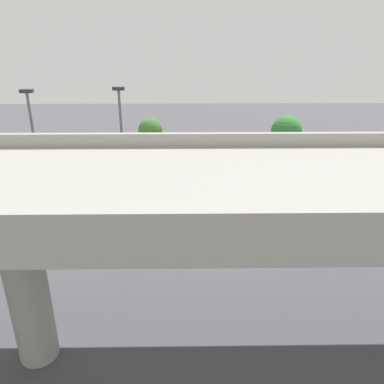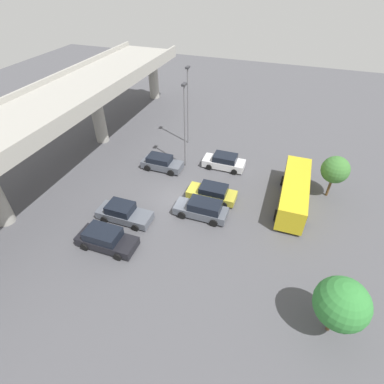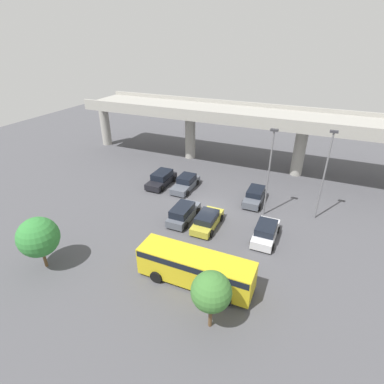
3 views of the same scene
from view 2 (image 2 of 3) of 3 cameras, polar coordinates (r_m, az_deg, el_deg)
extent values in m
plane|color=#4C4C51|center=(28.52, -2.54, -1.57)|extent=(98.56, 98.56, 0.00)
cube|color=#9E9B93|center=(31.62, -26.50, 13.68)|extent=(45.99, 7.86, 0.90)
cube|color=#9E9B93|center=(28.89, -21.26, 14.55)|extent=(45.99, 0.30, 0.55)
cube|color=#9E9B93|center=(34.08, -31.65, 15.01)|extent=(45.99, 0.30, 0.55)
cylinder|color=#9E9B93|center=(38.29, -17.46, 13.68)|extent=(1.49, 1.49, 6.62)
cylinder|color=#9E9B93|center=(50.53, -7.39, 20.97)|extent=(1.49, 1.49, 6.62)
cube|color=black|center=(24.97, -15.85, -8.98)|extent=(1.94, 4.81, 0.71)
cube|color=black|center=(24.58, -16.62, -7.67)|extent=(1.78, 2.71, 0.74)
cylinder|color=black|center=(25.00, -11.68, -8.71)|extent=(0.22, 0.67, 0.67)
cylinder|color=black|center=(23.95, -13.98, -11.93)|extent=(0.22, 0.67, 0.67)
cylinder|color=black|center=(26.36, -17.38, -6.90)|extent=(0.22, 0.67, 0.67)
cylinder|color=black|center=(25.37, -19.82, -9.83)|extent=(0.22, 0.67, 0.67)
cube|color=#515660|center=(26.87, -12.69, -4.25)|extent=(1.84, 4.85, 0.69)
cube|color=black|center=(26.55, -13.49, -2.97)|extent=(1.70, 2.23, 0.72)
cylinder|color=black|center=(26.96, -8.89, -4.05)|extent=(0.22, 0.64, 0.64)
cylinder|color=black|center=(25.81, -10.75, -6.71)|extent=(0.22, 0.64, 0.64)
cylinder|color=black|center=(28.26, -14.34, -2.60)|extent=(0.22, 0.64, 0.64)
cylinder|color=black|center=(27.16, -16.35, -5.05)|extent=(0.22, 0.64, 0.64)
cube|color=#515660|center=(26.55, 1.67, -3.60)|extent=(1.76, 4.69, 0.72)
cube|color=black|center=(25.98, 2.49, -2.59)|extent=(1.62, 2.81, 0.74)
cylinder|color=black|center=(26.41, -1.95, -4.46)|extent=(0.22, 0.72, 0.72)
cylinder|color=black|center=(27.67, -0.62, -2.06)|extent=(0.22, 0.72, 0.72)
cylinder|color=black|center=(25.77, 4.13, -5.92)|extent=(0.22, 0.72, 0.72)
cylinder|color=black|center=(27.05, 5.19, -3.38)|extent=(0.22, 0.72, 0.72)
cube|color=gold|center=(28.44, 3.76, -0.42)|extent=(1.83, 4.62, 0.67)
cube|color=black|center=(28.00, 4.14, 0.54)|extent=(1.68, 2.51, 0.62)
cylinder|color=black|center=(28.18, 0.42, -1.23)|extent=(0.22, 0.67, 0.67)
cylinder|color=black|center=(29.57, 1.60, 0.96)|extent=(0.22, 0.67, 0.67)
cylinder|color=black|center=(27.61, 6.05, -2.49)|extent=(0.22, 0.67, 0.67)
cylinder|color=black|center=(29.02, 6.98, -0.19)|extent=(0.22, 0.67, 0.67)
cube|color=#515660|center=(32.59, -5.68, 5.25)|extent=(1.74, 4.37, 0.74)
cube|color=black|center=(32.33, -6.20, 6.32)|extent=(1.60, 2.53, 0.60)
cylinder|color=black|center=(32.92, -2.87, 5.34)|extent=(0.22, 0.71, 0.71)
cylinder|color=black|center=(31.56, -4.06, 3.65)|extent=(0.22, 0.71, 0.71)
cylinder|color=black|center=(33.89, -7.15, 6.14)|extent=(0.22, 0.71, 0.71)
cylinder|color=black|center=(32.57, -8.48, 4.53)|extent=(0.22, 0.71, 0.71)
cube|color=silver|center=(32.84, 6.06, 5.49)|extent=(1.82, 4.47, 0.77)
cube|color=black|center=(32.44, 6.35, 6.50)|extent=(1.68, 2.44, 0.64)
cylinder|color=black|center=(32.49, 3.25, 4.75)|extent=(0.22, 0.63, 0.63)
cylinder|color=black|center=(34.01, 4.16, 6.40)|extent=(0.22, 0.63, 0.63)
cylinder|color=black|center=(31.99, 8.01, 3.79)|extent=(0.22, 0.63, 0.63)
cylinder|color=black|center=(33.53, 8.74, 5.50)|extent=(0.22, 0.63, 0.63)
cube|color=gold|center=(28.85, 18.89, 0.08)|extent=(8.67, 2.27, 2.25)
cube|color=black|center=(28.38, 19.22, 1.34)|extent=(8.50, 2.31, 0.49)
cylinder|color=black|center=(31.52, 16.87, 2.10)|extent=(0.96, 0.29, 0.96)
cylinder|color=black|center=(31.64, 20.97, 1.22)|extent=(0.96, 0.29, 0.96)
cylinder|color=black|center=(27.27, 15.70, -4.23)|extent=(0.96, 0.29, 0.96)
cylinder|color=black|center=(27.41, 20.45, -5.21)|extent=(0.96, 0.29, 0.96)
cylinder|color=slate|center=(35.74, -0.78, 15.64)|extent=(0.16, 0.16, 8.88)
cube|color=#333338|center=(34.22, -0.85, 22.65)|extent=(0.70, 0.35, 0.20)
cylinder|color=slate|center=(31.10, -1.37, 11.91)|extent=(0.16, 0.16, 8.83)
cube|color=#333338|center=(29.35, -1.51, 19.80)|extent=(0.70, 0.35, 0.20)
cylinder|color=brown|center=(21.65, 24.93, -21.64)|extent=(0.24, 0.24, 1.53)
sphere|color=#337F38|center=(19.97, 26.60, -18.52)|extent=(3.13, 3.13, 3.13)
cylinder|color=brown|center=(31.34, 24.64, 0.82)|extent=(0.24, 0.24, 1.92)
sphere|color=#3D7533|center=(30.26, 25.64, 3.85)|extent=(2.51, 2.51, 2.51)
camera|label=1|loc=(40.22, -39.68, 21.13)|focal=35.00mm
camera|label=3|loc=(34.39, 54.53, 21.42)|focal=28.00mm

